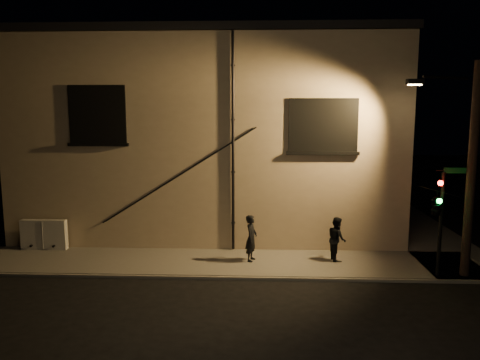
{
  "coord_description": "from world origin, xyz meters",
  "views": [
    {
      "loc": [
        -0.79,
        -14.83,
        5.52
      ],
      "look_at": [
        -1.49,
        1.8,
        3.06
      ],
      "focal_mm": 35.0,
      "sensor_mm": 36.0,
      "label": 1
    }
  ],
  "objects_px": {
    "traffic_signal": "(437,204)",
    "streetlamp_pole": "(468,166)",
    "pedestrian_a": "(251,238)",
    "pedestrian_b": "(337,239)",
    "utility_cabinet": "(44,235)"
  },
  "relations": [
    {
      "from": "utility_cabinet",
      "to": "pedestrian_a",
      "type": "distance_m",
      "value": 8.26
    },
    {
      "from": "pedestrian_a",
      "to": "streetlamp_pole",
      "type": "distance_m",
      "value": 7.64
    },
    {
      "from": "pedestrian_a",
      "to": "streetlamp_pole",
      "type": "xyz_separation_m",
      "value": [
        7.01,
        -1.16,
        2.81
      ]
    },
    {
      "from": "traffic_signal",
      "to": "streetlamp_pole",
      "type": "bearing_deg",
      "value": 14.41
    },
    {
      "from": "pedestrian_b",
      "to": "utility_cabinet",
      "type": "bearing_deg",
      "value": 77.08
    },
    {
      "from": "pedestrian_a",
      "to": "traffic_signal",
      "type": "distance_m",
      "value": 6.37
    },
    {
      "from": "pedestrian_b",
      "to": "traffic_signal",
      "type": "bearing_deg",
      "value": -127.81
    },
    {
      "from": "pedestrian_a",
      "to": "traffic_signal",
      "type": "bearing_deg",
      "value": -88.61
    },
    {
      "from": "pedestrian_a",
      "to": "traffic_signal",
      "type": "relative_size",
      "value": 0.47
    },
    {
      "from": "pedestrian_b",
      "to": "streetlamp_pole",
      "type": "xyz_separation_m",
      "value": [
        3.9,
        -1.36,
        2.85
      ]
    },
    {
      "from": "pedestrian_a",
      "to": "pedestrian_b",
      "type": "bearing_deg",
      "value": -71.52
    },
    {
      "from": "utility_cabinet",
      "to": "pedestrian_a",
      "type": "relative_size",
      "value": 1.06
    },
    {
      "from": "utility_cabinet",
      "to": "streetlamp_pole",
      "type": "distance_m",
      "value": 15.66
    },
    {
      "from": "pedestrian_b",
      "to": "traffic_signal",
      "type": "xyz_separation_m",
      "value": [
        2.88,
        -1.62,
        1.63
      ]
    },
    {
      "from": "pedestrian_a",
      "to": "pedestrian_b",
      "type": "xyz_separation_m",
      "value": [
        3.12,
        0.21,
        -0.04
      ]
    }
  ]
}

